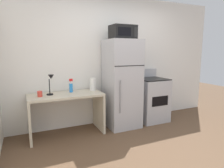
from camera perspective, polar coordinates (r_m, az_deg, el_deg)
The scene contains 10 objects.
ground_plane at distance 3.13m, azimuth 14.47°, elevation -19.45°, with size 12.00×12.00×0.00m, color brown.
wall_back_white at distance 4.19m, azimuth 0.47°, elevation 6.83°, with size 5.00×0.10×2.60m, color white.
desk at distance 3.63m, azimuth -13.13°, elevation -6.15°, with size 1.28×0.59×0.75m.
desk_lamp at distance 3.52m, azimuth -17.32°, elevation 0.78°, with size 0.14×0.12×0.35m.
paper_towel_roll at distance 3.78m, azimuth -5.64°, elevation -0.07°, with size 0.11×0.11×0.24m, color white.
spray_bottle at distance 3.69m, azimuth -11.77°, elevation -0.82°, with size 0.06×0.06×0.25m.
coffee_mug at distance 3.48m, azimuth -20.14°, elevation -2.70°, with size 0.08×0.08×0.10m, color #D83F33.
refrigerator at distance 3.89m, azimuth 2.87°, elevation 0.06°, with size 0.62×0.66×1.72m.
microwave at distance 3.84m, azimuth 3.15°, elevation 14.71°, with size 0.46×0.35×0.26m.
oven_range at distance 4.37m, azimuth 11.26°, elevation -4.32°, with size 0.61×0.61×1.10m.
Camera 1 is at (-1.76, -2.10, 1.50)m, focal length 31.61 mm.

